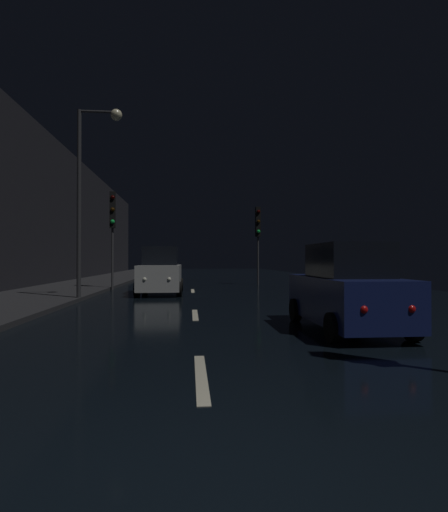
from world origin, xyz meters
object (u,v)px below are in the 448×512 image
traffic_light_far_right (258,228)px  traffic_light_far_left (113,218)px  streetlamp_overhead (91,174)px  car_approaching_headlights (161,272)px  car_parked_right_near (346,290)px

traffic_light_far_right → traffic_light_far_left: bearing=-67.7°
streetlamp_overhead → car_approaching_headlights: 5.55m
traffic_light_far_left → streetlamp_overhead: (0.24, -5.42, 1.14)m
traffic_light_far_left → streetlamp_overhead: 5.55m
traffic_light_far_right → car_parked_right_near: size_ratio=1.28×
traffic_light_far_right → streetlamp_overhead: streetlamp_overhead is taller
car_parked_right_near → traffic_light_far_left: bearing=32.0°
traffic_light_far_left → car_parked_right_near: 14.61m
traffic_light_far_right → car_approaching_headlights: size_ratio=1.14×
traffic_light_far_right → car_approaching_headlights: (-5.72, -6.08, -2.62)m
traffic_light_far_right → streetlamp_overhead: bearing=-43.5°
traffic_light_far_left → car_parked_right_near: size_ratio=1.32×
car_approaching_headlights → traffic_light_far_left: bearing=-130.8°
traffic_light_far_right → car_parked_right_near: bearing=-4.8°
streetlamp_overhead → car_parked_right_near: 10.74m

